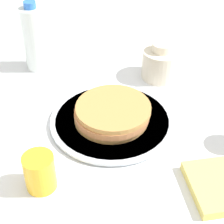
{
  "coord_description": "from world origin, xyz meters",
  "views": [
    {
      "loc": [
        -0.34,
        -0.55,
        0.58
      ],
      "look_at": [
        0.02,
        0.03,
        0.03
      ],
      "focal_mm": 60.0,
      "sensor_mm": 36.0,
      "label": 1
    }
  ],
  "objects_px": {
    "pancake_stack": "(112,113)",
    "plate": "(112,121)",
    "juice_glass": "(40,172)",
    "water_bottle_near": "(34,38)",
    "cream_jug": "(161,62)"
  },
  "relations": [
    {
      "from": "pancake_stack",
      "to": "juice_glass",
      "type": "xyz_separation_m",
      "value": [
        -0.22,
        -0.08,
        0.01
      ]
    },
    {
      "from": "plate",
      "to": "cream_jug",
      "type": "xyz_separation_m",
      "value": [
        0.22,
        0.1,
        0.04
      ]
    },
    {
      "from": "pancake_stack",
      "to": "water_bottle_near",
      "type": "distance_m",
      "value": 0.34
    },
    {
      "from": "plate",
      "to": "water_bottle_near",
      "type": "bearing_deg",
      "value": 97.98
    },
    {
      "from": "juice_glass",
      "to": "cream_jug",
      "type": "height_order",
      "value": "cream_jug"
    },
    {
      "from": "pancake_stack",
      "to": "plate",
      "type": "bearing_deg",
      "value": 58.6
    },
    {
      "from": "pancake_stack",
      "to": "water_bottle_near",
      "type": "relative_size",
      "value": 0.92
    },
    {
      "from": "plate",
      "to": "juice_glass",
      "type": "relative_size",
      "value": 3.76
    },
    {
      "from": "water_bottle_near",
      "to": "pancake_stack",
      "type": "bearing_deg",
      "value": -82.56
    },
    {
      "from": "plate",
      "to": "juice_glass",
      "type": "xyz_separation_m",
      "value": [
        -0.22,
        -0.09,
        0.03
      ]
    },
    {
      "from": "cream_jug",
      "to": "water_bottle_near",
      "type": "height_order",
      "value": "water_bottle_near"
    },
    {
      "from": "plate",
      "to": "juice_glass",
      "type": "bearing_deg",
      "value": -158.36
    },
    {
      "from": "juice_glass",
      "to": "water_bottle_near",
      "type": "bearing_deg",
      "value": 67.22
    },
    {
      "from": "pancake_stack",
      "to": "cream_jug",
      "type": "relative_size",
      "value": 1.73
    },
    {
      "from": "plate",
      "to": "juice_glass",
      "type": "height_order",
      "value": "juice_glass"
    }
  ]
}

